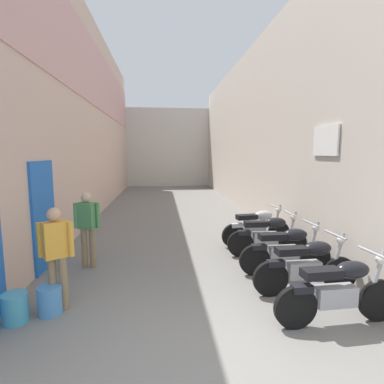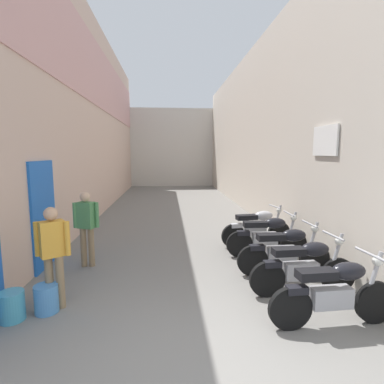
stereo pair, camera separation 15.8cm
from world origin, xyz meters
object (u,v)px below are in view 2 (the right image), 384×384
(motorcycle_second, at_px, (304,266))
(pedestrian_by_doorway, at_px, (53,250))
(motorcycle_fourth, at_px, (267,235))
(water_jug_near_door, at_px, (12,306))
(motorcycle_third, at_px, (285,250))
(motorcycle_fifth, at_px, (257,227))
(pedestrian_mid_alley, at_px, (86,223))
(motorcycle_nearest, at_px, (335,291))
(water_jug_beside_first, at_px, (46,299))

(motorcycle_second, height_order, pedestrian_by_doorway, pedestrian_by_doorway)
(motorcycle_fourth, distance_m, pedestrian_by_doorway, 4.44)
(water_jug_near_door, bearing_deg, motorcycle_third, 15.61)
(motorcycle_fifth, relative_size, pedestrian_mid_alley, 1.17)
(motorcycle_fifth, bearing_deg, motorcycle_fourth, -89.99)
(motorcycle_third, xyz_separation_m, water_jug_near_door, (-4.46, -1.25, -0.29))
(motorcycle_nearest, bearing_deg, motorcycle_fourth, 90.00)
(motorcycle_second, relative_size, pedestrian_by_doorway, 1.18)
(motorcycle_second, xyz_separation_m, pedestrian_by_doorway, (-3.97, -0.10, 0.42))
(motorcycle_fourth, height_order, motorcycle_fifth, same)
(pedestrian_mid_alley, bearing_deg, motorcycle_second, -22.01)
(motorcycle_second, distance_m, pedestrian_mid_alley, 4.26)
(motorcycle_second, relative_size, motorcycle_fourth, 1.00)
(water_jug_near_door, relative_size, water_jug_beside_first, 1.00)
(motorcycle_third, bearing_deg, motorcycle_fifth, 90.00)
(motorcycle_fourth, distance_m, water_jug_beside_first, 4.57)
(motorcycle_third, xyz_separation_m, water_jug_beside_first, (-4.06, -1.06, -0.29))
(motorcycle_second, xyz_separation_m, pedestrian_mid_alley, (-3.93, 1.59, 0.42))
(motorcycle_fifth, bearing_deg, water_jug_beside_first, -144.90)
(motorcycle_nearest, height_order, motorcycle_fourth, same)
(motorcycle_nearest, distance_m, motorcycle_fifth, 3.55)
(motorcycle_fifth, bearing_deg, motorcycle_third, -90.00)
(pedestrian_by_doorway, distance_m, water_jug_beside_first, 0.72)
(motorcycle_second, relative_size, water_jug_near_door, 4.41)
(motorcycle_third, distance_m, pedestrian_mid_alley, 4.02)
(motorcycle_third, height_order, motorcycle_fourth, same)
(motorcycle_nearest, distance_m, motorcycle_fourth, 2.77)
(motorcycle_third, relative_size, pedestrian_by_doorway, 1.18)
(pedestrian_by_doorway, xyz_separation_m, water_jug_near_door, (-0.49, -0.31, -0.71))
(motorcycle_third, xyz_separation_m, motorcycle_fifth, (-0.00, 1.79, 0.00))
(motorcycle_nearest, distance_m, pedestrian_mid_alley, 4.68)
(motorcycle_second, bearing_deg, motorcycle_fourth, 90.00)
(motorcycle_third, bearing_deg, water_jug_beside_first, -165.34)
(motorcycle_fifth, bearing_deg, pedestrian_by_doorway, -145.48)
(motorcycle_fifth, bearing_deg, water_jug_near_door, -145.75)
(motorcycle_fourth, relative_size, pedestrian_mid_alley, 1.18)
(motorcycle_second, xyz_separation_m, motorcycle_third, (0.00, 0.84, 0.00))
(motorcycle_second, relative_size, motorcycle_third, 1.00)
(motorcycle_nearest, xyz_separation_m, pedestrian_by_doorway, (-3.97, 0.82, 0.42))
(motorcycle_fourth, bearing_deg, motorcycle_second, -90.00)
(pedestrian_by_doorway, bearing_deg, motorcycle_fourth, 26.14)
(motorcycle_nearest, height_order, pedestrian_by_doorway, pedestrian_by_doorway)
(motorcycle_fourth, bearing_deg, motorcycle_fifth, 90.01)
(motorcycle_second, distance_m, motorcycle_fifth, 2.63)
(motorcycle_third, height_order, water_jug_beside_first, motorcycle_third)
(motorcycle_second, height_order, water_jug_beside_first, motorcycle_second)
(motorcycle_fifth, height_order, water_jug_beside_first, motorcycle_fifth)
(motorcycle_second, relative_size, water_jug_beside_first, 4.41)
(motorcycle_fourth, bearing_deg, motorcycle_nearest, -90.00)
(motorcycle_nearest, distance_m, motorcycle_second, 0.92)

